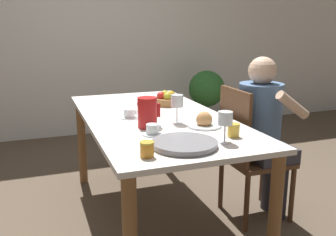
{
  "coord_description": "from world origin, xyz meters",
  "views": [
    {
      "loc": [
        -0.76,
        -2.35,
        1.38
      ],
      "look_at": [
        0.0,
        -0.27,
        0.82
      ],
      "focal_mm": 40.0,
      "sensor_mm": 36.0,
      "label": 1
    }
  ],
  "objects_px": {
    "wine_glass_juice": "(225,120)",
    "potted_plant": "(206,95)",
    "jam_jar_amber": "(147,149)",
    "fruit_bowl": "(166,100)",
    "jam_jar_red": "(234,130)",
    "chair_person_side": "(248,152)",
    "serving_tray": "(184,144)",
    "bread_plate": "(204,122)",
    "wine_glass_water": "(177,102)",
    "teacup_across": "(129,114)",
    "teacup_near_person": "(153,130)",
    "red_pitcher": "(147,112)",
    "person_seated": "(263,126)"
  },
  "relations": [
    {
      "from": "wine_glass_juice",
      "to": "potted_plant",
      "type": "height_order",
      "value": "wine_glass_juice"
    },
    {
      "from": "jam_jar_amber",
      "to": "fruit_bowl",
      "type": "distance_m",
      "value": 1.17
    },
    {
      "from": "jam_jar_amber",
      "to": "jam_jar_red",
      "type": "bearing_deg",
      "value": 15.32
    },
    {
      "from": "chair_person_side",
      "to": "jam_jar_red",
      "type": "xyz_separation_m",
      "value": [
        -0.38,
        -0.43,
        0.32
      ]
    },
    {
      "from": "serving_tray",
      "to": "bread_plate",
      "type": "distance_m",
      "value": 0.41
    },
    {
      "from": "wine_glass_water",
      "to": "jam_jar_amber",
      "type": "xyz_separation_m",
      "value": [
        -0.36,
        -0.53,
        -0.09
      ]
    },
    {
      "from": "chair_person_side",
      "to": "bread_plate",
      "type": "bearing_deg",
      "value": -67.36
    },
    {
      "from": "teacup_across",
      "to": "jam_jar_red",
      "type": "relative_size",
      "value": 1.64
    },
    {
      "from": "wine_glass_water",
      "to": "fruit_bowl",
      "type": "height_order",
      "value": "wine_glass_water"
    },
    {
      "from": "teacup_across",
      "to": "fruit_bowl",
      "type": "relative_size",
      "value": 0.62
    },
    {
      "from": "teacup_across",
      "to": "jam_jar_amber",
      "type": "height_order",
      "value": "jam_jar_amber"
    },
    {
      "from": "fruit_bowl",
      "to": "bread_plate",
      "type": "bearing_deg",
      "value": -89.58
    },
    {
      "from": "bread_plate",
      "to": "jam_jar_amber",
      "type": "bearing_deg",
      "value": -140.63
    },
    {
      "from": "teacup_near_person",
      "to": "jam_jar_amber",
      "type": "distance_m",
      "value": 0.37
    },
    {
      "from": "wine_glass_water",
      "to": "fruit_bowl",
      "type": "xyz_separation_m",
      "value": [
        0.12,
        0.53,
        -0.09
      ]
    },
    {
      "from": "chair_person_side",
      "to": "wine_glass_juice",
      "type": "height_order",
      "value": "chair_person_side"
    },
    {
      "from": "red_pitcher",
      "to": "jam_jar_red",
      "type": "distance_m",
      "value": 0.53
    },
    {
      "from": "person_seated",
      "to": "potted_plant",
      "type": "xyz_separation_m",
      "value": [
        0.58,
        2.09,
        -0.18
      ]
    },
    {
      "from": "jam_jar_red",
      "to": "chair_person_side",
      "type": "bearing_deg",
      "value": 48.86
    },
    {
      "from": "person_seated",
      "to": "potted_plant",
      "type": "distance_m",
      "value": 2.18
    },
    {
      "from": "wine_glass_water",
      "to": "bread_plate",
      "type": "height_order",
      "value": "wine_glass_water"
    },
    {
      "from": "teacup_across",
      "to": "bread_plate",
      "type": "relative_size",
      "value": 0.58
    },
    {
      "from": "wine_glass_water",
      "to": "bread_plate",
      "type": "xyz_separation_m",
      "value": [
        0.12,
        -0.14,
        -0.1
      ]
    },
    {
      "from": "wine_glass_water",
      "to": "potted_plant",
      "type": "relative_size",
      "value": 0.22
    },
    {
      "from": "chair_person_side",
      "to": "wine_glass_water",
      "type": "relative_size",
      "value": 5.3
    },
    {
      "from": "serving_tray",
      "to": "bread_plate",
      "type": "bearing_deg",
      "value": 50.64
    },
    {
      "from": "teacup_across",
      "to": "potted_plant",
      "type": "distance_m",
      "value": 2.41
    },
    {
      "from": "chair_person_side",
      "to": "teacup_near_person",
      "type": "height_order",
      "value": "chair_person_side"
    },
    {
      "from": "chair_person_side",
      "to": "person_seated",
      "type": "xyz_separation_m",
      "value": [
        0.09,
        -0.03,
        0.19
      ]
    },
    {
      "from": "red_pitcher",
      "to": "potted_plant",
      "type": "height_order",
      "value": "red_pitcher"
    },
    {
      "from": "wine_glass_water",
      "to": "teacup_near_person",
      "type": "height_order",
      "value": "wine_glass_water"
    },
    {
      "from": "jam_jar_amber",
      "to": "fruit_bowl",
      "type": "bearing_deg",
      "value": 65.84
    },
    {
      "from": "chair_person_side",
      "to": "fruit_bowl",
      "type": "relative_size",
      "value": 4.82
    },
    {
      "from": "teacup_across",
      "to": "jam_jar_red",
      "type": "xyz_separation_m",
      "value": [
        0.44,
        -0.61,
        0.01
      ]
    },
    {
      "from": "jam_jar_amber",
      "to": "teacup_across",
      "type": "bearing_deg",
      "value": 81.82
    },
    {
      "from": "wine_glass_water",
      "to": "jam_jar_amber",
      "type": "height_order",
      "value": "wine_glass_water"
    },
    {
      "from": "teacup_near_person",
      "to": "jam_jar_red",
      "type": "bearing_deg",
      "value": -24.92
    },
    {
      "from": "bread_plate",
      "to": "potted_plant",
      "type": "relative_size",
      "value": 0.26
    },
    {
      "from": "wine_glass_juice",
      "to": "wine_glass_water",
      "type": "bearing_deg",
      "value": 101.15
    },
    {
      "from": "teacup_near_person",
      "to": "jam_jar_amber",
      "type": "relative_size",
      "value": 1.64
    },
    {
      "from": "wine_glass_water",
      "to": "potted_plant",
      "type": "xyz_separation_m",
      "value": [
        1.23,
        2.1,
        -0.39
      ]
    },
    {
      "from": "chair_person_side",
      "to": "teacup_near_person",
      "type": "distance_m",
      "value": 0.87
    },
    {
      "from": "wine_glass_juice",
      "to": "jam_jar_amber",
      "type": "height_order",
      "value": "wine_glass_juice"
    },
    {
      "from": "red_pitcher",
      "to": "jam_jar_amber",
      "type": "bearing_deg",
      "value": -107.23
    },
    {
      "from": "red_pitcher",
      "to": "teacup_across",
      "type": "height_order",
      "value": "red_pitcher"
    },
    {
      "from": "serving_tray",
      "to": "jam_jar_red",
      "type": "xyz_separation_m",
      "value": [
        0.32,
        0.07,
        0.03
      ]
    },
    {
      "from": "teacup_across",
      "to": "bread_plate",
      "type": "xyz_separation_m",
      "value": [
        0.37,
        -0.36,
        0.0
      ]
    },
    {
      "from": "teacup_near_person",
      "to": "fruit_bowl",
      "type": "height_order",
      "value": "fruit_bowl"
    },
    {
      "from": "teacup_near_person",
      "to": "serving_tray",
      "type": "bearing_deg",
      "value": -71.74
    },
    {
      "from": "teacup_across",
      "to": "serving_tray",
      "type": "height_order",
      "value": "teacup_across"
    }
  ]
}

